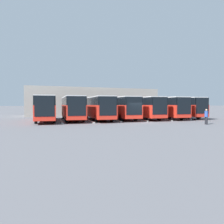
% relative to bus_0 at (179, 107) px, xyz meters
% --- Properties ---
extents(ground_plane, '(600.00, 600.00, 0.00)m').
position_rel_bus_0_xyz_m(ground_plane, '(10.92, 5.81, -1.89)').
color(ground_plane, '#5B5B60').
extents(bus_0, '(3.57, 12.01, 3.40)m').
position_rel_bus_0_xyz_m(bus_0, '(0.00, 0.00, 0.00)').
color(bus_0, red).
rests_on(bus_0, ground_plane).
extents(curb_divider_0, '(0.96, 7.31, 0.15)m').
position_rel_bus_0_xyz_m(curb_divider_0, '(1.82, 1.75, -1.81)').
color(curb_divider_0, '#9E9E99').
rests_on(curb_divider_0, ground_plane).
extents(bus_1, '(3.57, 12.01, 3.40)m').
position_rel_bus_0_xyz_m(bus_1, '(3.64, 0.48, 0.00)').
color(bus_1, red).
rests_on(bus_1, ground_plane).
extents(curb_divider_1, '(0.96, 7.31, 0.15)m').
position_rel_bus_0_xyz_m(curb_divider_1, '(5.46, 2.23, -1.81)').
color(curb_divider_1, '#9E9E99').
rests_on(curb_divider_1, ground_plane).
extents(bus_2, '(3.57, 12.01, 3.40)m').
position_rel_bus_0_xyz_m(bus_2, '(7.28, 0.15, 0.00)').
color(bus_2, red).
rests_on(bus_2, ground_plane).
extents(curb_divider_2, '(0.96, 7.31, 0.15)m').
position_rel_bus_0_xyz_m(curb_divider_2, '(9.10, 1.90, -1.81)').
color(curb_divider_2, '#9E9E99').
rests_on(curb_divider_2, ground_plane).
extents(bus_3, '(3.57, 12.01, 3.40)m').
position_rel_bus_0_xyz_m(bus_3, '(10.92, -0.15, 0.00)').
color(bus_3, red).
rests_on(bus_3, ground_plane).
extents(curb_divider_3, '(0.96, 7.31, 0.15)m').
position_rel_bus_0_xyz_m(curb_divider_3, '(12.74, 1.60, -1.81)').
color(curb_divider_3, '#9E9E99').
rests_on(curb_divider_3, ground_plane).
extents(bus_4, '(3.57, 12.01, 3.40)m').
position_rel_bus_0_xyz_m(bus_4, '(14.56, 0.08, 0.00)').
color(bus_4, red).
rests_on(bus_4, ground_plane).
extents(curb_divider_4, '(0.96, 7.31, 0.15)m').
position_rel_bus_0_xyz_m(curb_divider_4, '(16.38, 1.83, -1.81)').
color(curb_divider_4, '#9E9E99').
rests_on(curb_divider_4, ground_plane).
extents(bus_5, '(3.57, 12.01, 3.40)m').
position_rel_bus_0_xyz_m(bus_5, '(18.20, -0.58, 0.00)').
color(bus_5, red).
rests_on(bus_5, ground_plane).
extents(curb_divider_5, '(0.96, 7.31, 0.15)m').
position_rel_bus_0_xyz_m(curb_divider_5, '(20.02, 1.17, -1.81)').
color(curb_divider_5, '#9E9E99').
rests_on(curb_divider_5, ground_plane).
extents(bus_6, '(3.57, 12.01, 3.40)m').
position_rel_bus_0_xyz_m(bus_6, '(21.84, -0.34, 0.00)').
color(bus_6, red).
rests_on(bus_6, ground_plane).
extents(pedestrian, '(0.46, 0.46, 1.77)m').
position_rel_bus_0_xyz_m(pedestrian, '(5.06, 11.18, -0.94)').
color(pedestrian, black).
rests_on(pedestrian, ground_plane).
extents(station_building, '(27.67, 11.15, 5.69)m').
position_rel_bus_0_xyz_m(station_building, '(10.92, -15.32, 1.00)').
color(station_building, '#A8A399').
rests_on(station_building, ground_plane).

